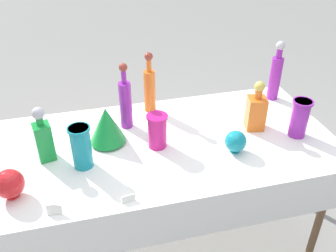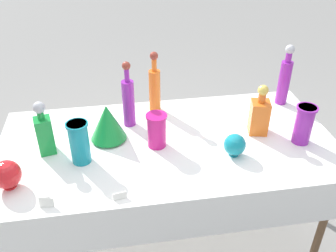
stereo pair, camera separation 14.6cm
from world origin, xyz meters
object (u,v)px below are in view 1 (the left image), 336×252
(round_bowl_1, at_px, (236,141))
(square_decanter_1, at_px, (43,137))
(tall_bottle_1, at_px, (276,74))
(slender_vase_1, at_px, (81,146))
(cardboard_box_behind_left, at_px, (80,142))
(square_decanter_0, at_px, (256,110))
(slender_vase_2, at_px, (157,130))
(slender_vase_0, at_px, (300,117))
(tall_bottle_2, at_px, (125,102))
(tall_bottle_0, at_px, (150,87))
(round_bowl_0, at_px, (9,184))
(fluted_vase_0, at_px, (107,125))

(round_bowl_1, bearing_deg, square_decanter_1, 169.05)
(tall_bottle_1, bearing_deg, slender_vase_1, -161.84)
(slender_vase_1, relative_size, cardboard_box_behind_left, 0.47)
(square_decanter_0, relative_size, cardboard_box_behind_left, 0.61)
(slender_vase_2, bearing_deg, tall_bottle_1, 21.53)
(square_decanter_1, bearing_deg, round_bowl_1, -10.95)
(square_decanter_1, xyz_separation_m, slender_vase_0, (1.34, -0.13, -0.01))
(tall_bottle_1, bearing_deg, tall_bottle_2, -174.18)
(tall_bottle_0, bearing_deg, round_bowl_0, -141.83)
(fluted_vase_0, bearing_deg, square_decanter_0, -4.20)
(tall_bottle_0, height_order, square_decanter_1, tall_bottle_0)
(fluted_vase_0, relative_size, cardboard_box_behind_left, 0.44)
(tall_bottle_1, xyz_separation_m, slender_vase_1, (-1.24, -0.41, -0.05))
(square_decanter_1, distance_m, round_bowl_1, 0.97)
(square_decanter_0, relative_size, slender_vase_1, 1.30)
(tall_bottle_1, distance_m, square_decanter_1, 1.45)
(fluted_vase_0, bearing_deg, slender_vase_2, -21.26)
(tall_bottle_2, relative_size, round_bowl_1, 3.23)
(tall_bottle_0, distance_m, square_decanter_0, 0.64)
(cardboard_box_behind_left, bearing_deg, square_decanter_1, -97.96)
(square_decanter_1, bearing_deg, tall_bottle_0, 29.50)
(round_bowl_0, distance_m, cardboard_box_behind_left, 1.45)
(tall_bottle_2, xyz_separation_m, slender_vase_2, (0.13, -0.23, -0.06))
(square_decanter_0, distance_m, cardboard_box_behind_left, 1.59)
(tall_bottle_2, relative_size, slender_vase_1, 1.74)
(round_bowl_0, relative_size, round_bowl_1, 1.15)
(square_decanter_0, xyz_separation_m, slender_vase_1, (-0.97, -0.11, 0.00))
(square_decanter_0, bearing_deg, tall_bottle_2, 164.35)
(tall_bottle_1, relative_size, round_bowl_1, 3.20)
(tall_bottle_2, bearing_deg, tall_bottle_0, 41.08)
(tall_bottle_2, height_order, square_decanter_0, tall_bottle_2)
(round_bowl_0, bearing_deg, tall_bottle_0, 38.17)
(tall_bottle_1, bearing_deg, round_bowl_0, -160.65)
(cardboard_box_behind_left, bearing_deg, tall_bottle_1, -28.58)
(square_decanter_0, xyz_separation_m, slender_vase_0, (0.20, -0.13, -0.00))
(slender_vase_1, bearing_deg, cardboard_box_behind_left, 91.97)
(square_decanter_1, distance_m, fluted_vase_0, 0.33)
(slender_vase_2, bearing_deg, round_bowl_0, -163.30)
(tall_bottle_0, distance_m, round_bowl_1, 0.64)
(slender_vase_2, xyz_separation_m, round_bowl_0, (-0.72, -0.22, -0.03))
(round_bowl_1, bearing_deg, slender_vase_0, 8.31)
(slender_vase_2, xyz_separation_m, round_bowl_1, (0.38, -0.15, -0.04))
(tall_bottle_0, xyz_separation_m, square_decanter_0, (0.54, -0.34, -0.04))
(tall_bottle_1, xyz_separation_m, fluted_vase_0, (-1.10, -0.24, -0.06))
(square_decanter_0, xyz_separation_m, slender_vase_2, (-0.58, -0.04, -0.02))
(fluted_vase_0, relative_size, round_bowl_0, 1.52)
(round_bowl_0, bearing_deg, square_decanter_1, 59.55)
(square_decanter_0, height_order, slender_vase_1, square_decanter_0)
(square_decanter_1, relative_size, fluted_vase_0, 1.40)
(slender_vase_0, relative_size, fluted_vase_0, 1.02)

